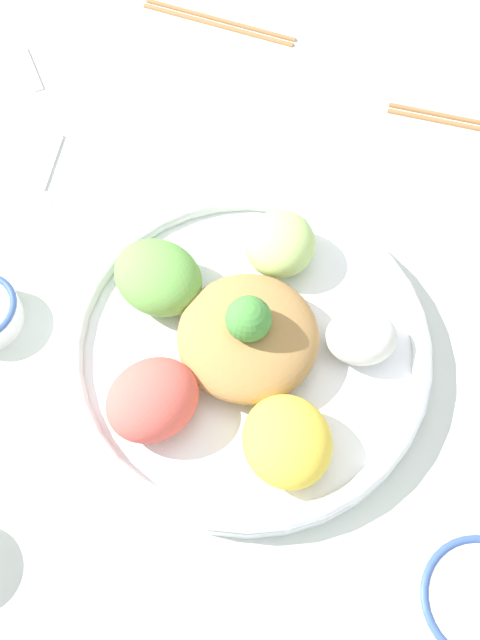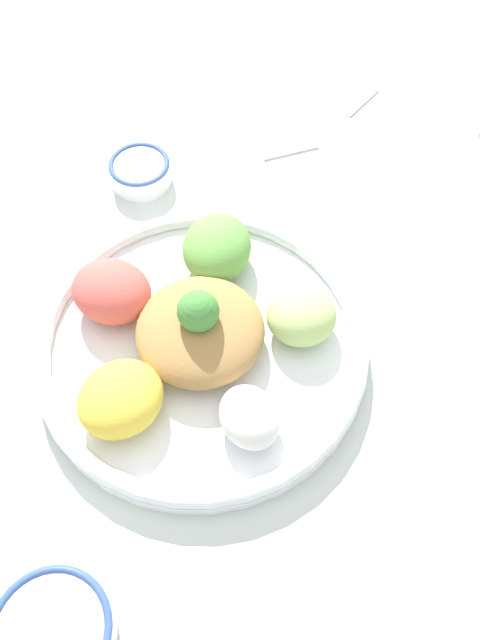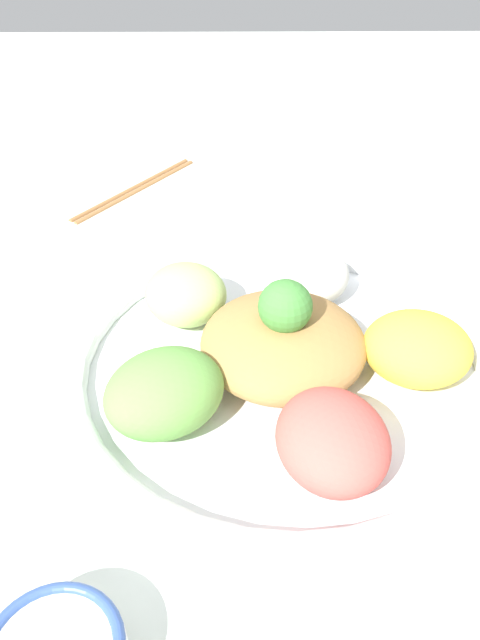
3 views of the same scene
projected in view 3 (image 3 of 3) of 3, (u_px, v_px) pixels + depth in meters
The scene contains 3 objects.
ground_plane at pixel (258, 366), 0.58m from camera, with size 2.40×2.40×0.00m, color silver.
salad_platter at pixel (282, 363), 0.54m from camera, with size 0.38×0.38×0.11m.
chopsticks_pair_near at pixel (135, 188), 0.86m from camera, with size 0.19×0.15×0.01m.
Camera 3 is at (0.43, -0.02, 0.39)m, focal length 35.00 mm.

